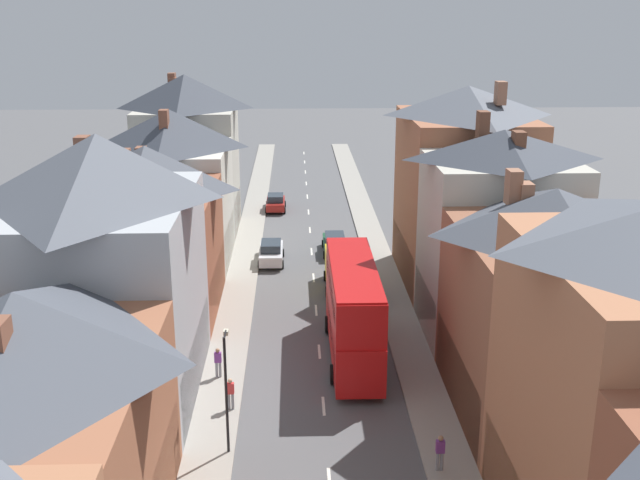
{
  "coord_description": "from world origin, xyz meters",
  "views": [
    {
      "loc": [
        -1.29,
        -14.09,
        18.4
      ],
      "look_at": [
        0.53,
        37.99,
        2.2
      ],
      "focal_mm": 42.0,
      "sensor_mm": 36.0,
      "label": 1
    }
  ],
  "objects_px": {
    "double_decker_bus_lead": "(353,309)",
    "car_parked_right_a": "(335,243)",
    "delivery_van": "(341,270)",
    "pedestrian_far_left": "(218,361)",
    "car_near_blue": "(276,202)",
    "car_mid_black": "(362,287)",
    "street_lamp": "(226,385)",
    "pedestrian_mid_right": "(230,392)",
    "pedestrian_mid_left": "(440,451)",
    "car_parked_left_a": "(271,252)"
  },
  "relations": [
    {
      "from": "car_parked_right_a",
      "to": "car_parked_left_a",
      "type": "bearing_deg",
      "value": -156.22
    },
    {
      "from": "pedestrian_mid_left",
      "to": "car_mid_black",
      "type": "bearing_deg",
      "value": 94.3
    },
    {
      "from": "car_parked_left_a",
      "to": "pedestrian_mid_left",
      "type": "xyz_separation_m",
      "value": [
        7.66,
        -27.02,
        0.19
      ]
    },
    {
      "from": "car_near_blue",
      "to": "car_mid_black",
      "type": "relative_size",
      "value": 0.92
    },
    {
      "from": "car_parked_left_a",
      "to": "car_parked_right_a",
      "type": "relative_size",
      "value": 0.97
    },
    {
      "from": "pedestrian_mid_left",
      "to": "pedestrian_far_left",
      "type": "height_order",
      "value": "same"
    },
    {
      "from": "car_parked_right_a",
      "to": "pedestrian_mid_right",
      "type": "bearing_deg",
      "value": -104.57
    },
    {
      "from": "delivery_van",
      "to": "street_lamp",
      "type": "xyz_separation_m",
      "value": [
        -6.05,
        -19.62,
        1.9
      ]
    },
    {
      "from": "pedestrian_mid_left",
      "to": "pedestrian_far_left",
      "type": "xyz_separation_m",
      "value": [
        -9.88,
        8.53,
        0.0
      ]
    },
    {
      "from": "car_parked_left_a",
      "to": "pedestrian_far_left",
      "type": "bearing_deg",
      "value": -96.85
    },
    {
      "from": "car_parked_left_a",
      "to": "delivery_van",
      "type": "xyz_separation_m",
      "value": [
        4.9,
        -5.58,
        0.49
      ]
    },
    {
      "from": "car_near_blue",
      "to": "pedestrian_mid_left",
      "type": "bearing_deg",
      "value": -79.72
    },
    {
      "from": "double_decker_bus_lead",
      "to": "street_lamp",
      "type": "height_order",
      "value": "street_lamp"
    },
    {
      "from": "delivery_van",
      "to": "pedestrian_mid_right",
      "type": "bearing_deg",
      "value": -111.0
    },
    {
      "from": "car_mid_black",
      "to": "pedestrian_far_left",
      "type": "distance_m",
      "value": 13.78
    },
    {
      "from": "pedestrian_far_left",
      "to": "car_near_blue",
      "type": "bearing_deg",
      "value": 86.23
    },
    {
      "from": "pedestrian_mid_left",
      "to": "pedestrian_far_left",
      "type": "bearing_deg",
      "value": 139.21
    },
    {
      "from": "car_parked_left_a",
      "to": "pedestrian_mid_right",
      "type": "bearing_deg",
      "value": -93.47
    },
    {
      "from": "car_parked_right_a",
      "to": "car_mid_black",
      "type": "distance_m",
      "value": 9.83
    },
    {
      "from": "pedestrian_far_left",
      "to": "pedestrian_mid_left",
      "type": "bearing_deg",
      "value": -40.79
    },
    {
      "from": "double_decker_bus_lead",
      "to": "car_parked_right_a",
      "type": "relative_size",
      "value": 2.37
    },
    {
      "from": "car_near_blue",
      "to": "street_lamp",
      "type": "height_order",
      "value": "street_lamp"
    },
    {
      "from": "car_mid_black",
      "to": "delivery_van",
      "type": "distance_m",
      "value": 2.45
    },
    {
      "from": "delivery_van",
      "to": "pedestrian_far_left",
      "type": "distance_m",
      "value": 14.75
    },
    {
      "from": "car_near_blue",
      "to": "car_parked_right_a",
      "type": "relative_size",
      "value": 0.85
    },
    {
      "from": "delivery_van",
      "to": "pedestrian_far_left",
      "type": "relative_size",
      "value": 3.23
    },
    {
      "from": "pedestrian_mid_right",
      "to": "car_parked_right_a",
      "type": "bearing_deg",
      "value": 75.43
    },
    {
      "from": "car_near_blue",
      "to": "car_parked_left_a",
      "type": "height_order",
      "value": "car_parked_left_a"
    },
    {
      "from": "car_parked_left_a",
      "to": "pedestrian_far_left",
      "type": "relative_size",
      "value": 2.75
    },
    {
      "from": "car_near_blue",
      "to": "pedestrian_mid_right",
      "type": "height_order",
      "value": "pedestrian_mid_right"
    },
    {
      "from": "delivery_van",
      "to": "pedestrian_mid_right",
      "type": "xyz_separation_m",
      "value": [
        -6.22,
        -16.21,
        -0.3
      ]
    },
    {
      "from": "car_near_blue",
      "to": "delivery_van",
      "type": "relative_size",
      "value": 0.75
    },
    {
      "from": "pedestrian_mid_left",
      "to": "street_lamp",
      "type": "relative_size",
      "value": 0.29
    },
    {
      "from": "pedestrian_mid_right",
      "to": "pedestrian_mid_left",
      "type": "bearing_deg",
      "value": -30.19
    },
    {
      "from": "car_parked_right_a",
      "to": "pedestrian_mid_left",
      "type": "xyz_separation_m",
      "value": [
        2.76,
        -29.18,
        0.24
      ]
    },
    {
      "from": "double_decker_bus_lead",
      "to": "car_mid_black",
      "type": "distance_m",
      "value": 8.85
    },
    {
      "from": "pedestrian_mid_left",
      "to": "car_near_blue",
      "type": "bearing_deg",
      "value": 100.28
    },
    {
      "from": "pedestrian_mid_right",
      "to": "car_mid_black",
      "type": "bearing_deg",
      "value": 62.09
    },
    {
      "from": "double_decker_bus_lead",
      "to": "delivery_van",
      "type": "distance_m",
      "value": 10.63
    },
    {
      "from": "car_parked_right_a",
      "to": "pedestrian_far_left",
      "type": "xyz_separation_m",
      "value": [
        -7.12,
        -20.65,
        0.24
      ]
    },
    {
      "from": "car_near_blue",
      "to": "pedestrian_mid_right",
      "type": "relative_size",
      "value": 2.42
    },
    {
      "from": "car_near_blue",
      "to": "street_lamp",
      "type": "bearing_deg",
      "value": -91.63
    },
    {
      "from": "double_decker_bus_lead",
      "to": "car_parked_left_a",
      "type": "xyz_separation_m",
      "value": [
        -4.89,
        16.1,
        -1.97
      ]
    },
    {
      "from": "pedestrian_mid_left",
      "to": "car_parked_right_a",
      "type": "bearing_deg",
      "value": 95.41
    },
    {
      "from": "car_parked_left_a",
      "to": "delivery_van",
      "type": "bearing_deg",
      "value": -48.7
    },
    {
      "from": "car_mid_black",
      "to": "street_lamp",
      "type": "xyz_separation_m",
      "value": [
        -7.35,
        -17.61,
        2.42
      ]
    },
    {
      "from": "pedestrian_far_left",
      "to": "street_lamp",
      "type": "height_order",
      "value": "street_lamp"
    },
    {
      "from": "car_parked_left_a",
      "to": "car_mid_black",
      "type": "bearing_deg",
      "value": -50.74
    },
    {
      "from": "pedestrian_mid_left",
      "to": "pedestrian_far_left",
      "type": "relative_size",
      "value": 1.0
    },
    {
      "from": "car_parked_left_a",
      "to": "pedestrian_mid_right",
      "type": "xyz_separation_m",
      "value": [
        -1.32,
        -21.79,
        0.19
      ]
    }
  ]
}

